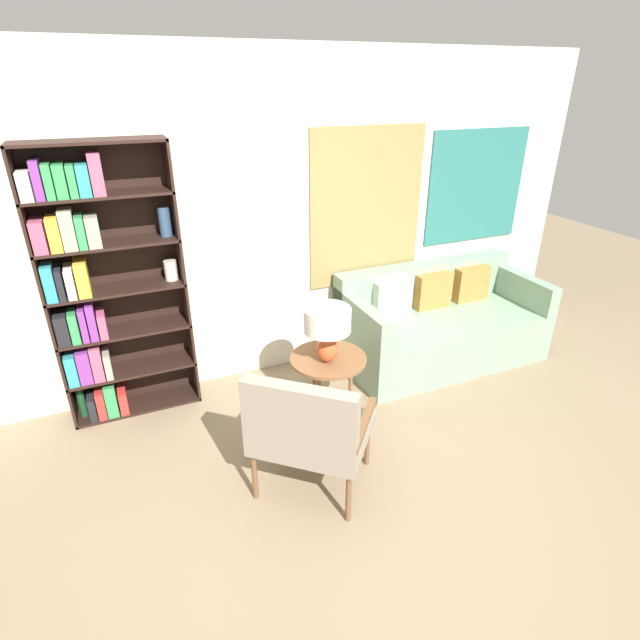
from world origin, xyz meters
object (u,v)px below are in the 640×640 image
object	(u,v)px
side_table	(328,363)
table_lamp	(327,326)
bookshelf	(98,289)
couch	(439,325)
armchair	(307,427)

from	to	relation	value
side_table	table_lamp	distance (m)	0.35
bookshelf	couch	bearing A→B (deg)	-5.65
armchair	couch	xyz separation A→B (m)	(1.83, 1.17, -0.20)
armchair	couch	distance (m)	2.18
bookshelf	armchair	world-z (taller)	bookshelf
bookshelf	couch	xyz separation A→B (m)	(2.88, -0.28, -0.74)
bookshelf	couch	world-z (taller)	bookshelf
armchair	side_table	world-z (taller)	armchair
armchair	table_lamp	distance (m)	0.87
couch	side_table	size ratio (longest dim) A/B	3.17
side_table	table_lamp	xyz separation A→B (m)	(-0.03, -0.04, 0.35)
armchair	table_lamp	world-z (taller)	table_lamp
armchair	bookshelf	bearing A→B (deg)	125.87
bookshelf	couch	distance (m)	2.99
side_table	armchair	bearing A→B (deg)	-123.01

